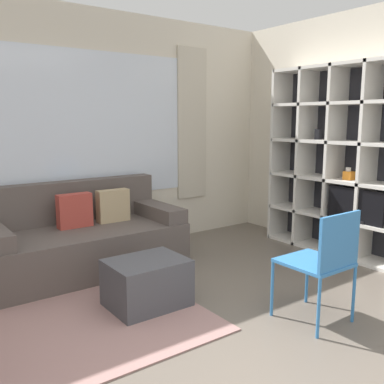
{
  "coord_description": "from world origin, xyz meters",
  "views": [
    {
      "loc": [
        -1.63,
        -1.5,
        1.52
      ],
      "look_at": [
        0.68,
        1.65,
        0.85
      ],
      "focal_mm": 40.0,
      "sensor_mm": 36.0,
      "label": 1
    }
  ],
  "objects_px": {
    "couch_main": "(82,240)",
    "ottoman": "(147,283)",
    "shelving_unit": "(352,163)",
    "folding_chair": "(324,257)"
  },
  "relations": [
    {
      "from": "couch_main",
      "to": "ottoman",
      "type": "distance_m",
      "value": 1.15
    },
    {
      "from": "shelving_unit",
      "to": "ottoman",
      "type": "xyz_separation_m",
      "value": [
        -2.51,
        0.17,
        -0.85
      ]
    },
    {
      "from": "ottoman",
      "to": "folding_chair",
      "type": "bearing_deg",
      "value": -48.52
    },
    {
      "from": "shelving_unit",
      "to": "couch_main",
      "type": "height_order",
      "value": "shelving_unit"
    },
    {
      "from": "couch_main",
      "to": "ottoman",
      "type": "xyz_separation_m",
      "value": [
        0.09,
        -1.14,
        -0.11
      ]
    },
    {
      "from": "shelving_unit",
      "to": "folding_chair",
      "type": "distance_m",
      "value": 1.89
    },
    {
      "from": "couch_main",
      "to": "folding_chair",
      "type": "xyz_separation_m",
      "value": [
        1.0,
        -2.17,
        0.21
      ]
    },
    {
      "from": "shelving_unit",
      "to": "ottoman",
      "type": "distance_m",
      "value": 2.65
    },
    {
      "from": "ottoman",
      "to": "folding_chair",
      "type": "relative_size",
      "value": 0.71
    },
    {
      "from": "shelving_unit",
      "to": "couch_main",
      "type": "distance_m",
      "value": 3.0
    }
  ]
}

